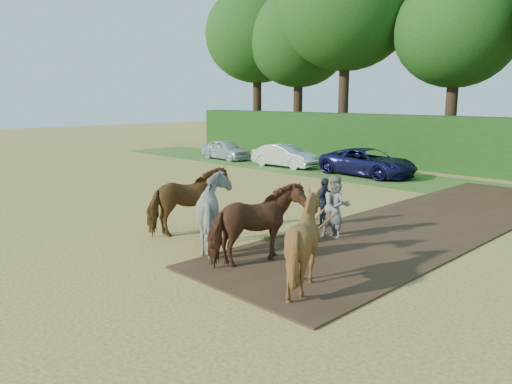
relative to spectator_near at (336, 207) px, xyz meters
The scene contains 9 objects.
ground 3.64m from the spectator_near, 97.85° to the right, with size 120.00×120.00×0.00m, color gold.
earth_strip 3.76m from the spectator_near, 73.81° to the left, with size 4.50×17.00×0.05m, color #472D1C.
grass_verge 10.56m from the spectator_near, 92.62° to the left, with size 50.00×5.00×0.03m, color #38601E.
hedgerow 15.03m from the spectator_near, 91.84° to the left, with size 46.00×1.60×3.00m, color #14380F.
spectator_near is the anchor object (origin of this frame).
spectator_far 1.40m from the spectator_near, 142.03° to the left, with size 0.90×0.37×1.53m, color #22252D.
plough_team 3.17m from the spectator_near, 102.51° to the right, with size 6.86×4.82×1.99m.
parked_cars 10.30m from the spectator_near, 90.31° to the left, with size 34.96×3.18×1.46m.
treeline 20.02m from the spectator_near, 96.81° to the left, with size 48.70×10.60×14.21m.
Camera 1 is at (8.77, -7.84, 3.97)m, focal length 35.00 mm.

